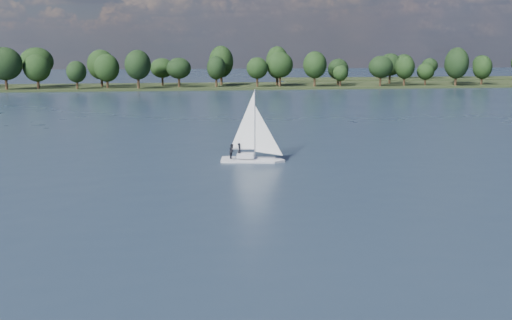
# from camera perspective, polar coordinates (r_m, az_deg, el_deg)

# --- Properties ---
(ground) EXTENTS (700.00, 700.00, 0.00)m
(ground) POSITION_cam_1_polar(r_m,az_deg,el_deg) (120.42, -7.21, 3.92)
(ground) COLOR #233342
(ground) RESTS_ON ground
(far_shore) EXTENTS (660.00, 40.00, 1.50)m
(far_shore) POSITION_cam_1_polar(r_m,az_deg,el_deg) (232.00, -7.68, 7.22)
(far_shore) COLOR black
(far_shore) RESTS_ON ground
(far_shore_back) EXTENTS (220.00, 30.00, 1.40)m
(far_shore_back) POSITION_cam_1_polar(r_m,az_deg,el_deg) (323.27, 22.17, 7.52)
(far_shore_back) COLOR black
(far_shore_back) RESTS_ON ground
(sailboat) EXTENTS (7.86, 3.51, 10.00)m
(sailboat) POSITION_cam_1_polar(r_m,az_deg,el_deg) (74.47, -0.71, 1.91)
(sailboat) COLOR silver
(sailboat) RESTS_ON ground
(treeline) EXTENTS (563.24, 74.28, 18.21)m
(treeline) POSITION_cam_1_polar(r_m,az_deg,el_deg) (227.75, -9.38, 9.18)
(treeline) COLOR black
(treeline) RESTS_ON ground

